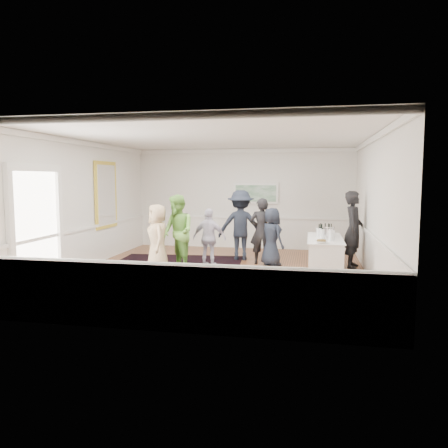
% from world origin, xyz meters
% --- Properties ---
extents(floor, '(8.00, 8.00, 0.00)m').
position_xyz_m(floor, '(0.00, 0.00, 0.00)').
color(floor, '#945730').
rests_on(floor, ground).
extents(ceiling, '(7.00, 8.00, 0.02)m').
position_xyz_m(ceiling, '(0.00, 0.00, 3.20)').
color(ceiling, white).
rests_on(ceiling, wall_back).
extents(wall_left, '(0.02, 8.00, 3.20)m').
position_xyz_m(wall_left, '(-3.50, 0.00, 1.60)').
color(wall_left, white).
rests_on(wall_left, floor).
extents(wall_right, '(0.02, 8.00, 3.20)m').
position_xyz_m(wall_right, '(3.50, 0.00, 1.60)').
color(wall_right, white).
rests_on(wall_right, floor).
extents(wall_back, '(7.00, 0.02, 3.20)m').
position_xyz_m(wall_back, '(0.00, 4.00, 1.60)').
color(wall_back, white).
rests_on(wall_back, floor).
extents(wall_front, '(7.00, 0.02, 3.20)m').
position_xyz_m(wall_front, '(0.00, -4.00, 1.60)').
color(wall_front, white).
rests_on(wall_front, floor).
extents(wainscoting, '(7.00, 8.00, 1.00)m').
position_xyz_m(wainscoting, '(0.00, 0.00, 0.50)').
color(wainscoting, white).
rests_on(wainscoting, floor).
extents(mirror, '(0.05, 1.25, 1.85)m').
position_xyz_m(mirror, '(-3.45, 1.30, 1.80)').
color(mirror, yellow).
rests_on(mirror, wall_left).
extents(doorway, '(0.10, 1.78, 2.56)m').
position_xyz_m(doorway, '(-3.45, -1.90, 1.42)').
color(doorway, white).
rests_on(doorway, wall_left).
extents(landscape_painting, '(1.44, 0.06, 0.66)m').
position_xyz_m(landscape_painting, '(0.40, 3.95, 1.78)').
color(landscape_painting, white).
rests_on(landscape_painting, wall_back).
extents(area_rug, '(3.66, 4.62, 0.02)m').
position_xyz_m(area_rug, '(-1.25, 0.04, 0.01)').
color(area_rug, black).
rests_on(area_rug, floor).
extents(serving_table, '(0.81, 2.12, 0.86)m').
position_xyz_m(serving_table, '(2.48, 0.53, 0.43)').
color(serving_table, white).
rests_on(serving_table, floor).
extents(bartender, '(0.57, 0.78, 1.95)m').
position_xyz_m(bartender, '(3.20, 1.43, 0.97)').
color(bartender, black).
rests_on(bartender, floor).
extents(guest_tan, '(0.85, 0.95, 1.64)m').
position_xyz_m(guest_tan, '(-1.50, 0.01, 0.82)').
color(guest_tan, tan).
rests_on(guest_tan, floor).
extents(guest_green, '(1.14, 1.15, 1.87)m').
position_xyz_m(guest_green, '(-1.06, 0.20, 0.93)').
color(guest_green, '#75BA4A').
rests_on(guest_green, floor).
extents(guest_lilac, '(0.92, 0.47, 1.50)m').
position_xyz_m(guest_lilac, '(-0.38, 0.74, 0.75)').
color(guest_lilac, silver).
rests_on(guest_lilac, floor).
extents(guest_dark_a, '(1.32, 0.85, 1.93)m').
position_xyz_m(guest_dark_a, '(0.24, 1.91, 0.97)').
color(guest_dark_a, '#1B212E').
rests_on(guest_dark_a, floor).
extents(guest_dark_b, '(0.65, 0.44, 1.75)m').
position_xyz_m(guest_dark_b, '(0.88, 1.41, 0.87)').
color(guest_dark_b, black).
rests_on(guest_dark_b, floor).
extents(guest_navy, '(0.86, 0.86, 1.51)m').
position_xyz_m(guest_navy, '(1.15, 1.25, 0.75)').
color(guest_navy, '#1B212E').
rests_on(guest_navy, floor).
extents(wine_bottles, '(0.36, 0.28, 0.31)m').
position_xyz_m(wine_bottles, '(2.49, 0.98, 1.01)').
color(wine_bottles, black).
rests_on(wine_bottles, serving_table).
extents(juice_pitchers, '(0.40, 0.64, 0.24)m').
position_xyz_m(juice_pitchers, '(2.49, 0.27, 0.98)').
color(juice_pitchers, '#73BC43').
rests_on(juice_pitchers, serving_table).
extents(ice_bucket, '(0.26, 0.26, 0.24)m').
position_xyz_m(ice_bucket, '(2.57, 0.72, 0.97)').
color(ice_bucket, silver).
rests_on(ice_bucket, serving_table).
extents(nut_bowl, '(0.27, 0.27, 0.08)m').
position_xyz_m(nut_bowl, '(2.37, -0.35, 0.90)').
color(nut_bowl, white).
rests_on(nut_bowl, serving_table).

